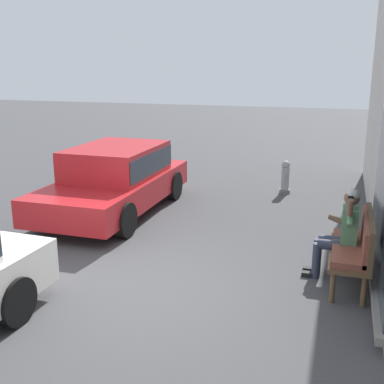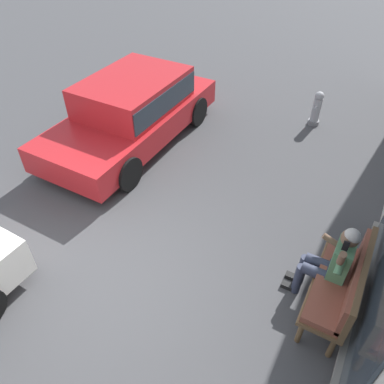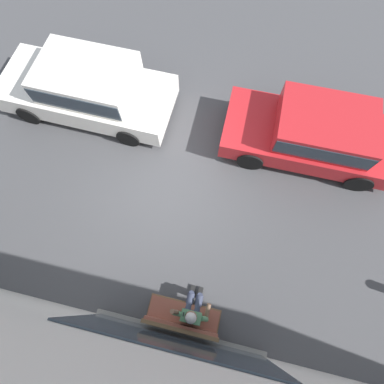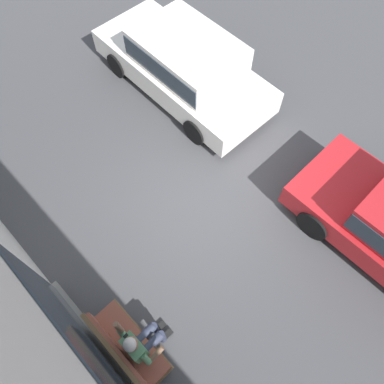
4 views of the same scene
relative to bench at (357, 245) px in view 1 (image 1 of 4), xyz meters
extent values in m
plane|color=#424244|center=(1.20, -2.90, -0.60)|extent=(60.00, 60.00, 0.00)
cube|color=gray|center=(0.00, 0.25, -0.42)|extent=(3.60, 0.12, 0.10)
cylinder|color=brown|center=(0.65, 0.10, -0.39)|extent=(0.07, 0.07, 0.43)
cylinder|color=brown|center=(-0.65, 0.10, -0.39)|extent=(0.07, 0.07, 0.43)
cylinder|color=brown|center=(0.65, -0.29, -0.39)|extent=(0.07, 0.07, 0.43)
cylinder|color=brown|center=(-0.65, -0.29, -0.39)|extent=(0.07, 0.07, 0.43)
cube|color=brown|center=(0.00, -0.09, -0.15)|extent=(1.47, 0.55, 0.06)
cube|color=brown|center=(0.00, -0.09, -0.07)|extent=(1.41, 0.49, 0.10)
cube|color=brown|center=(0.00, 0.14, 0.16)|extent=(1.47, 0.07, 0.55)
cube|color=brown|center=(0.00, 0.08, 0.16)|extent=(1.41, 0.06, 0.47)
cylinder|color=#2D3347|center=(-0.06, -0.33, -0.07)|extent=(0.15, 0.42, 0.15)
cylinder|color=#2D3347|center=(-0.06, -0.54, -0.34)|extent=(0.12, 0.12, 0.54)
cube|color=black|center=(-0.06, -0.62, -0.57)|extent=(0.10, 0.24, 0.07)
cylinder|color=#2D3347|center=(-0.24, -0.33, -0.07)|extent=(0.15, 0.42, 0.15)
cylinder|color=#2D3347|center=(-0.24, -0.54, -0.34)|extent=(0.12, 0.12, 0.54)
cube|color=black|center=(-0.24, -0.62, -0.57)|extent=(0.10, 0.24, 0.07)
cube|color=#2D3347|center=(-0.15, -0.12, -0.07)|extent=(0.34, 0.24, 0.14)
cube|color=#4C7F56|center=(-0.15, -0.12, 0.21)|extent=(0.38, 0.22, 0.56)
sphere|color=brown|center=(-0.15, -0.12, 0.63)|extent=(0.22, 0.22, 0.22)
sphere|color=#B7B2AD|center=(-0.15, -0.11, 0.67)|extent=(0.20, 0.20, 0.20)
cylinder|color=#4C7F56|center=(-0.39, -0.14, 0.32)|extent=(0.20, 0.10, 0.28)
cylinder|color=brown|center=(-0.44, -0.30, 0.20)|extent=(0.08, 0.27, 0.17)
cylinder|color=#4C7F56|center=(0.09, -0.12, 0.39)|extent=(0.25, 0.10, 0.22)
cylinder|color=brown|center=(0.16, -0.14, 0.58)|extent=(0.16, 0.08, 0.25)
cube|color=black|center=(-0.01, -0.14, 0.62)|extent=(0.02, 0.07, 0.15)
cube|color=red|center=(-2.09, -4.82, -0.10)|extent=(4.29, 1.84, 0.52)
cube|color=red|center=(-2.26, -4.82, 0.48)|extent=(2.23, 1.61, 0.63)
cube|color=#28333D|center=(-2.26, -4.82, 0.48)|extent=(2.19, 1.65, 0.44)
cylinder|color=black|center=(-0.76, -3.95, -0.28)|extent=(0.66, 0.18, 0.66)
cylinder|color=black|center=(-0.76, -5.69, -0.28)|extent=(0.66, 0.18, 0.66)
cylinder|color=black|center=(-3.42, -3.96, -0.28)|extent=(0.66, 0.18, 0.66)
cylinder|color=black|center=(-3.41, -5.70, -0.28)|extent=(0.66, 0.18, 0.66)
cylinder|color=black|center=(2.40, -3.91, -0.30)|extent=(0.61, 0.19, 0.61)
cylinder|color=slate|center=(-4.75, -1.58, -0.55)|extent=(0.26, 0.26, 0.10)
cylinder|color=#99999E|center=(-4.75, -1.58, -0.23)|extent=(0.19, 0.19, 0.55)
sphere|color=#99999E|center=(-4.75, -1.58, 0.11)|extent=(0.20, 0.20, 0.20)
cylinder|color=#99999E|center=(-4.89, -1.58, -0.15)|extent=(0.10, 0.08, 0.08)
cylinder|color=#99999E|center=(-4.61, -1.58, -0.15)|extent=(0.10, 0.08, 0.08)
camera|label=1|loc=(6.74, -0.30, 2.47)|focal=45.00mm
camera|label=2|loc=(3.37, -0.30, 3.93)|focal=35.00mm
camera|label=3|loc=(-0.13, -0.30, 6.40)|focal=28.00mm
camera|label=4|loc=(-1.20, -0.30, 6.27)|focal=35.00mm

